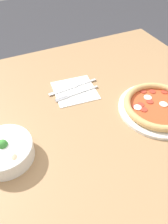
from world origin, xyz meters
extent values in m
plane|color=#333338|center=(0.00, 0.00, 0.00)|extent=(8.00, 8.00, 0.00)
cube|color=#99724C|center=(0.00, 0.00, 0.75)|extent=(1.14, 1.10, 0.03)
cylinder|color=olive|center=(0.50, -0.48, 0.37)|extent=(0.06, 0.06, 0.74)
cylinder|color=white|center=(-0.06, -0.17, 0.77)|extent=(0.30, 0.30, 0.01)
torus|color=tan|center=(-0.06, -0.17, 0.79)|extent=(0.26, 0.26, 0.03)
cylinder|color=#B74723|center=(-0.06, -0.17, 0.78)|extent=(0.23, 0.23, 0.01)
cylinder|color=#A83323|center=(-0.02, -0.09, 0.79)|extent=(0.03, 0.03, 0.00)
cylinder|color=#A83323|center=(0.02, -0.21, 0.79)|extent=(0.03, 0.03, 0.00)
cylinder|color=#A83323|center=(0.04, -0.18, 0.79)|extent=(0.03, 0.03, 0.00)
cylinder|color=#A83323|center=(-0.05, -0.11, 0.79)|extent=(0.03, 0.03, 0.00)
cylinder|color=#A83323|center=(-0.02, -0.12, 0.79)|extent=(0.03, 0.03, 0.00)
cylinder|color=#A83323|center=(-0.02, -0.16, 0.79)|extent=(0.03, 0.03, 0.00)
cylinder|color=#A83323|center=(0.00, -0.25, 0.79)|extent=(0.03, 0.03, 0.00)
ellipsoid|color=silver|center=(0.00, -0.17, 0.79)|extent=(0.03, 0.03, 0.01)
ellipsoid|color=silver|center=(-0.03, -0.10, 0.79)|extent=(0.03, 0.03, 0.01)
ellipsoid|color=silver|center=(-0.06, -0.20, 0.79)|extent=(0.03, 0.03, 0.01)
cylinder|color=white|center=(-0.03, 0.39, 0.80)|extent=(0.17, 0.17, 0.06)
torus|color=white|center=(-0.03, 0.39, 0.82)|extent=(0.18, 0.18, 0.01)
ellipsoid|color=#998466|center=(-0.08, 0.37, 0.82)|extent=(0.04, 0.03, 0.02)
ellipsoid|color=tan|center=(-0.07, 0.33, 0.82)|extent=(0.04, 0.04, 0.02)
sphere|color=#388433|center=(-0.03, 0.39, 0.83)|extent=(0.03, 0.03, 0.03)
cube|color=white|center=(0.18, 0.07, 0.77)|extent=(0.19, 0.19, 0.00)
cube|color=silver|center=(0.16, 0.04, 0.77)|extent=(0.02, 0.14, 0.00)
cube|color=silver|center=(0.16, 0.14, 0.77)|extent=(0.01, 0.06, 0.00)
cube|color=silver|center=(0.16, 0.14, 0.77)|extent=(0.01, 0.06, 0.00)
cube|color=silver|center=(0.15, 0.14, 0.77)|extent=(0.01, 0.06, 0.00)
cube|color=silver|center=(0.15, 0.14, 0.77)|extent=(0.01, 0.06, 0.00)
cube|color=silver|center=(0.21, 0.00, 0.77)|extent=(0.01, 0.09, 0.01)
cube|color=silver|center=(0.20, 0.11, 0.77)|extent=(0.02, 0.13, 0.00)
camera|label=1|loc=(-0.49, 0.34, 1.36)|focal=35.00mm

